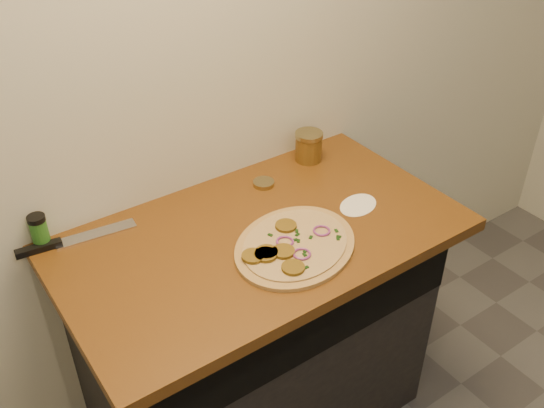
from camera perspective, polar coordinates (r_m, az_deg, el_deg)
cabinet at (r=2.14m, az=-1.47°, el=-12.20°), size 1.10×0.60×0.86m
countertop at (r=1.81m, az=-1.15°, el=-3.02°), size 1.20×0.70×0.04m
pizza at (r=1.73m, az=2.06°, el=-3.92°), size 0.51×0.51×0.03m
chefs_knife at (r=1.85m, az=-18.81°, el=-3.34°), size 0.35×0.08×0.02m
mason_jar_lid at (r=2.00m, az=-0.79°, el=1.97°), size 0.08×0.08×0.01m
salsa_jar at (r=2.12m, az=3.46°, el=5.45°), size 0.10×0.10×0.11m
spice_shaker at (r=1.84m, az=-21.05°, el=-2.37°), size 0.05×0.05×0.10m
flour_spill at (r=1.93m, az=8.11°, el=-0.10°), size 0.18×0.18×0.00m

